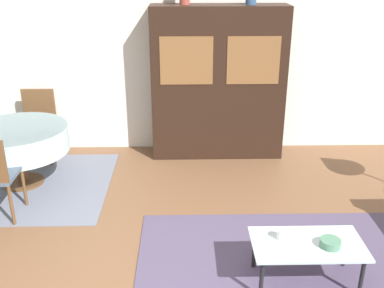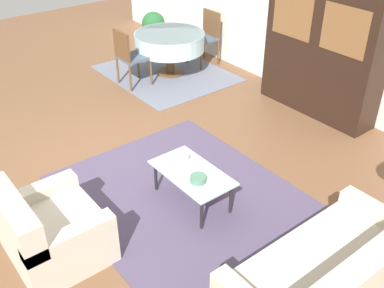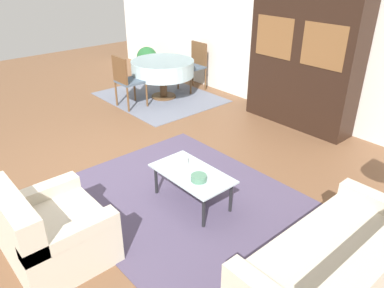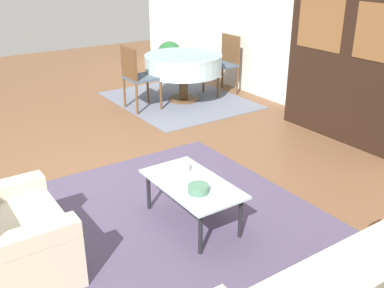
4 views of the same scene
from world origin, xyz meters
name	(u,v)px [view 4 (image 4 of 4)]	position (x,y,z in m)	size (l,w,h in m)	color
ground_plane	(83,187)	(0.00, 0.00, 0.00)	(14.00, 14.00, 0.00)	brown
wall_back	(336,22)	(0.00, 3.63, 1.35)	(10.00, 0.06, 2.70)	silver
area_rug	(188,223)	(1.14, 0.51, 0.01)	(2.91, 2.27, 0.01)	#4C425B
dining_rug	(179,100)	(-1.92, 2.38, 0.01)	(2.23, 1.84, 0.01)	slate
coffee_table	(192,187)	(1.15, 0.55, 0.35)	(0.94, 0.52, 0.39)	black
display_cabinet	(357,57)	(0.59, 3.35, 1.03)	(1.79, 0.47, 2.06)	black
dining_table	(183,64)	(-1.87, 2.44, 0.59)	(1.21, 1.21, 0.73)	brown
dining_chair_near	(137,74)	(-1.87, 1.62, 0.55)	(0.44, 0.44, 0.95)	brown
dining_chair_far	(225,60)	(-1.87, 3.26, 0.55)	(0.44, 0.44, 0.95)	brown
cup	(185,167)	(0.95, 0.61, 0.44)	(0.09, 0.09, 0.09)	white
bowl	(198,189)	(1.32, 0.50, 0.43)	(0.17, 0.17, 0.07)	#4C7A60
potted_plant	(170,58)	(-3.29, 3.06, 0.37)	(0.47, 0.47, 0.67)	beige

